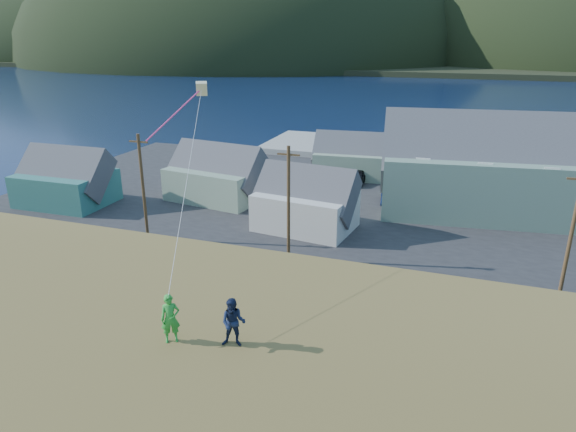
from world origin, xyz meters
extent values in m
plane|color=#0A1638|center=(0.00, 0.00, 0.00)|extent=(900.00, 900.00, 0.00)
cube|color=#4C3D19|center=(0.00, -2.00, 0.05)|extent=(110.00, 8.00, 0.10)
cube|color=#28282B|center=(0.00, 17.00, 0.06)|extent=(72.00, 36.00, 0.12)
cube|color=gray|center=(-6.00, 40.00, 0.45)|extent=(26.00, 14.00, 0.90)
cube|color=black|center=(0.00, 330.00, 1.00)|extent=(900.00, 320.00, 2.00)
ellipsoid|color=black|center=(-220.00, 280.00, 2.00)|extent=(240.00, 216.00, 108.00)
ellipsoid|color=black|center=(-120.00, 260.00, 2.00)|extent=(260.00, 234.00, 143.00)
ellipsoid|color=black|center=(-20.00, 300.00, 2.00)|extent=(200.00, 180.00, 100.00)
cube|color=slate|center=(16.76, 18.07, 2.81)|extent=(32.23, 12.79, 5.38)
cube|color=#47474C|center=(16.76, 18.07, 6.93)|extent=(32.71, 12.68, 8.79)
cube|color=#2C6864|center=(-27.69, 6.92, 1.65)|extent=(8.24, 6.24, 3.05)
cube|color=#47474C|center=(-27.69, 6.92, 3.99)|extent=(8.74, 6.03, 5.89)
cube|color=gray|center=(-14.72, 12.94, 1.69)|extent=(9.66, 7.21, 3.15)
cube|color=#47474C|center=(-14.72, 12.94, 4.05)|extent=(10.13, 7.10, 5.71)
cube|color=silver|center=(-4.01, 8.05, 1.67)|extent=(8.36, 6.44, 3.09)
cube|color=#47474C|center=(-4.01, 8.05, 3.99)|extent=(8.84, 6.41, 5.42)
cube|color=gray|center=(-3.69, 25.88, 1.53)|extent=(9.21, 6.00, 2.82)
cube|color=#47474C|center=(-3.69, 25.88, 3.73)|extent=(9.71, 6.04, 5.28)
cylinder|color=#47331E|center=(-15.13, 1.50, 4.36)|extent=(0.24, 0.24, 8.49)
cylinder|color=#47331E|center=(-3.25, 1.50, 4.32)|extent=(0.24, 0.24, 8.40)
cylinder|color=#47331E|center=(14.52, 1.50, 4.26)|extent=(0.24, 0.24, 8.27)
imported|color=black|center=(-2.71, 23.12, 0.89)|extent=(2.00, 4.60, 1.54)
imported|color=maroon|center=(-11.02, 23.41, 0.78)|extent=(2.56, 4.94, 1.33)
imported|color=slate|center=(-18.69, 23.82, 0.78)|extent=(1.59, 4.08, 1.32)
imported|color=black|center=(-5.53, 17.89, 0.84)|extent=(2.30, 5.08, 1.44)
imported|color=#B0B0B0|center=(-7.55, 24.27, 0.77)|extent=(1.86, 4.52, 1.31)
imported|color=white|center=(-10.65, 18.41, 0.89)|extent=(2.64, 5.56, 1.53)
imported|color=#A3A3A8|center=(-13.10, 19.45, 0.82)|extent=(1.79, 4.37, 1.41)
imported|color=navy|center=(1.57, 17.42, 0.77)|extent=(2.05, 4.02, 1.31)
imported|color=navy|center=(2.71, 24.00, 0.87)|extent=(1.83, 4.64, 1.51)
imported|color=green|center=(0.47, -19.66, 7.95)|extent=(0.65, 0.60, 1.50)
imported|color=#17213F|center=(2.27, -19.26, 7.94)|extent=(0.83, 0.71, 1.48)
cube|color=beige|center=(-2.62, -11.36, 13.51)|extent=(0.60, 0.59, 0.60)
cylinder|color=#F74190|center=(-3.22, -12.61, 12.61)|extent=(0.06, 0.06, 3.31)
cylinder|color=white|center=(-1.08, -15.51, 11.11)|extent=(0.02, 0.02, 10.08)
camera|label=1|loc=(7.87, -30.71, 15.68)|focal=32.00mm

